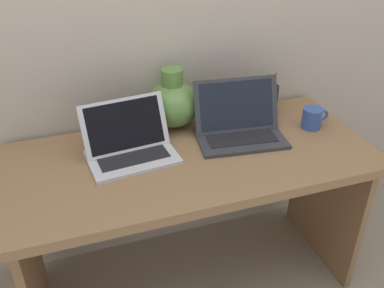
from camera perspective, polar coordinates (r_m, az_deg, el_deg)
name	(u,v)px	position (r m, az deg, el deg)	size (l,w,h in m)	color
ground_plane	(192,280)	(2.18, 0.00, -17.45)	(6.00, 6.00, 0.00)	gray
back_wall	(164,8)	(1.83, -3.76, 17.35)	(4.40, 0.04, 2.40)	#BCAD99
desk	(192,186)	(1.79, 0.00, -5.59)	(1.44, 0.64, 0.72)	olive
laptop_left	(129,143)	(1.69, -8.28, 0.19)	(0.36, 0.26, 0.21)	silver
laptop_right	(239,123)	(1.81, 6.13, 2.82)	(0.38, 0.28, 0.23)	#333338
green_vase	(173,103)	(1.87, -2.55, 5.45)	(0.23, 0.23, 0.26)	#5B843D
coffee_mug	(312,118)	(1.94, 15.55, 3.33)	(0.12, 0.09, 0.09)	#335199
pen_cup	(271,97)	(2.05, 10.29, 6.07)	(0.07, 0.07, 0.19)	black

